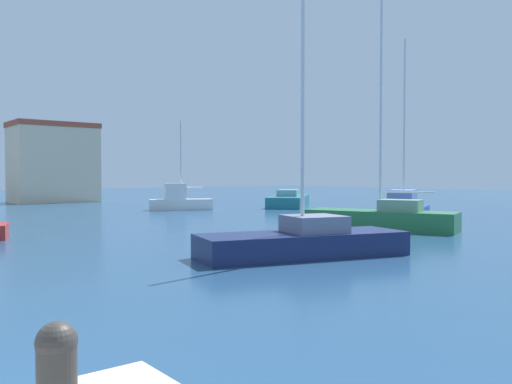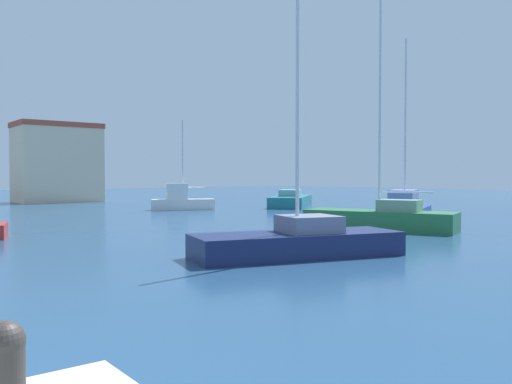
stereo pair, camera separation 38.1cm
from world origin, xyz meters
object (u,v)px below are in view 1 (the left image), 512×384
object	(u,v)px
mooring_bollard	(57,370)
sailboat_navy_outer_mooring	(304,241)
motorboat_teal_inner_mooring	(289,200)
sailboat_blue_near_pier	(403,208)
sailboat_white_far_right	(180,200)
sailboat_green_behind_lamppost	(382,218)

from	to	relation	value
mooring_bollard	sailboat_navy_outer_mooring	bearing A→B (deg)	39.76
motorboat_teal_inner_mooring	sailboat_navy_outer_mooring	world-z (taller)	sailboat_navy_outer_mooring
sailboat_blue_near_pier	sailboat_white_far_right	world-z (taller)	sailboat_blue_near_pier
sailboat_white_far_right	sailboat_blue_near_pier	bearing A→B (deg)	-64.32
sailboat_green_behind_lamppost	sailboat_white_far_right	xyz separation A→B (m)	(0.09, 18.90, 0.15)
sailboat_white_far_right	sailboat_green_behind_lamppost	bearing A→B (deg)	-90.28
sailboat_green_behind_lamppost	sailboat_navy_outer_mooring	size ratio (longest dim) A/B	1.41
mooring_bollard	sailboat_green_behind_lamppost	size ratio (longest dim) A/B	0.06
sailboat_white_far_right	sailboat_navy_outer_mooring	xyz separation A→B (m)	(-8.84, -22.70, -0.24)
sailboat_green_behind_lamppost	motorboat_teal_inner_mooring	size ratio (longest dim) A/B	1.44
motorboat_teal_inner_mooring	sailboat_blue_near_pier	bearing A→B (deg)	-100.59
sailboat_blue_near_pier	sailboat_white_far_right	xyz separation A→B (m)	(-7.15, 14.87, 0.12)
motorboat_teal_inner_mooring	sailboat_green_behind_lamppost	bearing A→B (deg)	-119.34
sailboat_green_behind_lamppost	sailboat_navy_outer_mooring	xyz separation A→B (m)	(-8.75, -3.79, -0.09)
sailboat_blue_near_pier	sailboat_navy_outer_mooring	world-z (taller)	sailboat_blue_near_pier
sailboat_green_behind_lamppost	motorboat_teal_inner_mooring	xyz separation A→B (m)	(9.72, 17.28, -0.07)
motorboat_teal_inner_mooring	sailboat_white_far_right	distance (m)	9.76
sailboat_green_behind_lamppost	motorboat_teal_inner_mooring	distance (m)	19.83
mooring_bollard	sailboat_blue_near_pier	distance (m)	31.45
sailboat_green_behind_lamppost	sailboat_blue_near_pier	xyz separation A→B (m)	(7.24, 4.04, 0.02)
sailboat_green_behind_lamppost	sailboat_navy_outer_mooring	bearing A→B (deg)	-156.56
sailboat_blue_near_pier	sailboat_white_far_right	distance (m)	16.50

